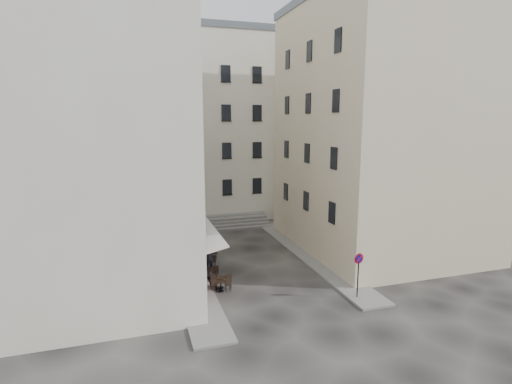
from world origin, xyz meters
name	(u,v)px	position (x,y,z in m)	size (l,w,h in m)	color
ground	(263,277)	(0.00, 0.00, 0.00)	(90.00, 90.00, 0.00)	black
sidewalk_left	(184,262)	(-4.50, 4.00, 0.06)	(2.00, 22.00, 0.12)	slate
sidewalk_right	(308,254)	(4.50, 3.00, 0.06)	(2.00, 18.00, 0.12)	slate
building_left	(77,112)	(-10.50, 3.00, 10.31)	(12.20, 16.20, 20.60)	beige
building_right	(381,127)	(10.50, 3.50, 9.31)	(12.20, 14.20, 18.60)	beige
building_back	(196,125)	(-1.00, 19.00, 9.31)	(18.20, 10.20, 18.60)	beige
cafe_storefront	(192,250)	(-4.32, 1.00, 1.88)	(1.74, 7.30, 3.50)	#460A0D
stone_steps	(221,223)	(0.00, 12.57, 0.40)	(9.00, 3.15, 0.80)	#63605E
bollard_near	(216,281)	(-3.25, -1.00, 0.53)	(0.12, 0.12, 0.98)	black
bollard_mid	(205,261)	(-3.25, 2.50, 0.53)	(0.12, 0.12, 0.98)	black
bollard_far	(197,246)	(-3.25, 6.00, 0.53)	(0.12, 0.12, 0.98)	black
no_parking_sign	(358,267)	(4.02, -4.55, 1.89)	(0.61, 0.13, 2.66)	black
bistro_table_a	(221,285)	(-3.05, -1.34, 0.42)	(1.16, 0.55, 0.82)	black
bistro_table_b	(220,281)	(-2.98, -0.92, 0.45)	(1.26, 0.59, 0.89)	black
bistro_table_c	(209,272)	(-3.37, 0.72, 0.43)	(1.19, 0.56, 0.84)	black
bistro_table_d	(206,262)	(-3.22, 2.57, 0.47)	(1.30, 0.61, 0.92)	black
bistro_table_e	(208,253)	(-2.73, 4.26, 0.44)	(1.23, 0.57, 0.86)	black
pedestrian	(209,257)	(-3.07, 2.18, 0.90)	(0.65, 0.43, 1.79)	black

